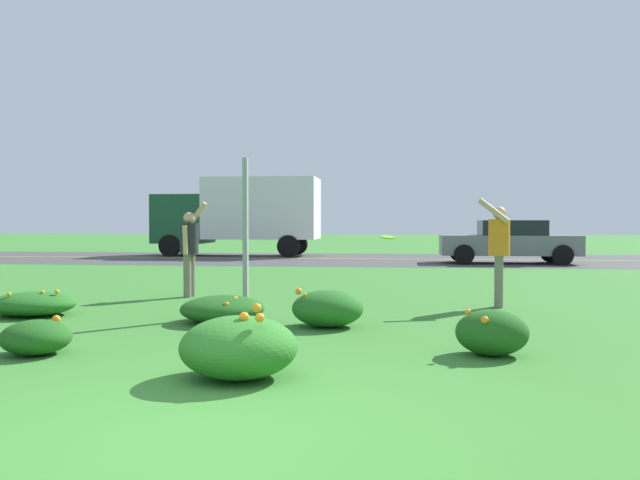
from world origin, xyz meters
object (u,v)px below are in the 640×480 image
Objects in this scene: person_catcher_orange_shirt at (499,247)px; car_gray_center_left at (509,241)px; frisbee_lime at (388,237)px; box_truck_dark_green at (241,212)px; sign_post_near_path at (246,236)px; person_thrower_dark_shirt at (189,246)px.

car_gray_center_left is at bearing 80.16° from person_catcher_orange_shirt.
person_catcher_orange_shirt is at bearing -99.84° from car_gray_center_left.
box_truck_dark_green is (-6.36, 15.53, 0.67)m from frisbee_lime.
person_catcher_orange_shirt is 11.96m from car_gray_center_left.
car_gray_center_left is at bearing 71.68° from frisbee_lime.
person_catcher_orange_shirt is at bearing 18.35° from sign_post_near_path.
sign_post_near_path is at bearing -114.41° from car_gray_center_left.
person_catcher_orange_shirt is 0.39× the size of car_gray_center_left.
frisbee_lime is at bearing 35.07° from sign_post_near_path.
person_catcher_orange_shirt is (3.89, 1.29, -0.19)m from sign_post_near_path.
frisbee_lime is at bearing 174.31° from person_catcher_orange_shirt.
sign_post_near_path is 0.35× the size of box_truck_dark_green.
sign_post_near_path is 1.32× the size of person_thrower_dark_shirt.
box_truck_dark_green is at bearing 158.94° from car_gray_center_left.
sign_post_near_path reaches higher than frisbee_lime.
frisbee_lime is at bearing -10.19° from person_thrower_dark_shirt.
person_thrower_dark_shirt is at bearing 126.44° from sign_post_near_path.
person_catcher_orange_shirt is at bearing -8.72° from person_thrower_dark_shirt.
person_catcher_orange_shirt is 17.72m from box_truck_dark_green.
box_truck_dark_green is at bearing 100.28° from person_thrower_dark_shirt.
sign_post_near_path is 2.65m from person_thrower_dark_shirt.
car_gray_center_left is at bearing 65.59° from sign_post_near_path.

